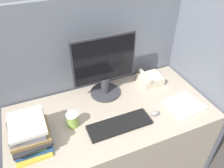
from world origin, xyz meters
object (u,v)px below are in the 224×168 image
at_px(mouse, 155,113).
at_px(coffee_cup, 73,120).
at_px(monitor, 105,69).
at_px(book_stack, 30,134).
at_px(keyboard, 119,125).
at_px(desk_telephone, 150,79).

relative_size(mouse, coffee_cup, 0.62).
bearing_deg(monitor, book_stack, -155.37).
relative_size(monitor, mouse, 7.92).
distance_m(keyboard, desk_telephone, 0.55).
relative_size(mouse, desk_telephone, 0.34).
height_order(coffee_cup, book_stack, book_stack).
xyz_separation_m(monitor, book_stack, (-0.60, -0.28, -0.15)).
xyz_separation_m(keyboard, book_stack, (-0.56, 0.09, 0.08)).
relative_size(keyboard, book_stack, 1.36).
distance_m(mouse, book_stack, 0.85).
bearing_deg(keyboard, coffee_cup, 155.89).
xyz_separation_m(mouse, coffee_cup, (-0.56, 0.14, 0.03)).
relative_size(mouse, book_stack, 0.19).
height_order(keyboard, desk_telephone, desk_telephone).
bearing_deg(desk_telephone, keyboard, -142.01).
relative_size(keyboard, desk_telephone, 2.37).
bearing_deg(desk_telephone, monitor, 176.81).
xyz_separation_m(mouse, desk_telephone, (0.16, 0.35, 0.02)).
height_order(monitor, desk_telephone, monitor).
xyz_separation_m(monitor, mouse, (0.24, -0.37, -0.22)).
height_order(keyboard, coffee_cup, coffee_cup).
xyz_separation_m(keyboard, mouse, (0.28, -0.01, 0.01)).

